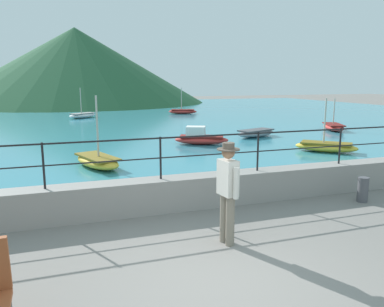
% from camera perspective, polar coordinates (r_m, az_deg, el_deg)
% --- Properties ---
extents(ground_plane, '(120.00, 120.00, 0.00)m').
position_cam_1_polar(ground_plane, '(5.61, 4.25, -18.58)').
color(ground_plane, slate).
extents(promenade_wall, '(20.00, 0.56, 0.70)m').
position_cam_1_polar(promenade_wall, '(8.28, -4.60, -6.09)').
color(promenade_wall, gray).
rests_on(promenade_wall, ground).
extents(railing, '(18.44, 0.04, 0.90)m').
position_cam_1_polar(railing, '(8.05, -4.71, 0.63)').
color(railing, black).
rests_on(railing, promenade_wall).
extents(lake_water, '(64.00, 44.32, 0.06)m').
position_cam_1_polar(lake_water, '(30.50, -15.52, 5.28)').
color(lake_water, teal).
rests_on(lake_water, ground).
extents(hill_main, '(31.19, 31.19, 9.03)m').
position_cam_1_polar(hill_main, '(50.17, -16.80, 12.36)').
color(hill_main, '#1E4C2D').
rests_on(hill_main, ground).
extents(person_walking, '(0.38, 0.56, 1.75)m').
position_cam_1_polar(person_walking, '(6.48, 5.31, -5.15)').
color(person_walking, slate).
rests_on(person_walking, ground).
extents(bollard, '(0.24, 0.24, 0.58)m').
position_cam_1_polar(bollard, '(9.68, 24.00, -4.91)').
color(bollard, '#4C4C51').
rests_on(bollard, ground).
extents(boat_0, '(1.60, 2.47, 2.24)m').
position_cam_1_polar(boat_0, '(12.46, -13.84, -1.04)').
color(boat_0, gold).
rests_on(boat_0, lake_water).
extents(boat_1, '(2.47, 1.68, 2.11)m').
position_cam_1_polar(boat_1, '(31.62, -1.39, 6.27)').
color(boat_1, red).
rests_on(boat_1, lake_water).
extents(boat_2, '(2.47, 1.63, 0.36)m').
position_cam_1_polar(boat_2, '(18.86, 9.45, 3.04)').
color(boat_2, gray).
rests_on(boat_2, lake_water).
extents(boat_3, '(2.37, 2.11, 2.17)m').
position_cam_1_polar(boat_3, '(29.17, -15.92, 5.49)').
color(boat_3, white).
rests_on(boat_3, lake_water).
extents(boat_4, '(2.47, 1.76, 0.76)m').
position_cam_1_polar(boat_4, '(16.48, 1.26, 2.33)').
color(boat_4, red).
rests_on(boat_4, lake_water).
extents(boat_5, '(1.74, 2.47, 1.73)m').
position_cam_1_polar(boat_5, '(22.41, 20.25, 3.74)').
color(boat_5, red).
rests_on(boat_5, lake_water).
extents(boat_6, '(2.29, 2.24, 2.04)m').
position_cam_1_polar(boat_6, '(15.58, 19.26, 0.99)').
color(boat_6, gold).
rests_on(boat_6, lake_water).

